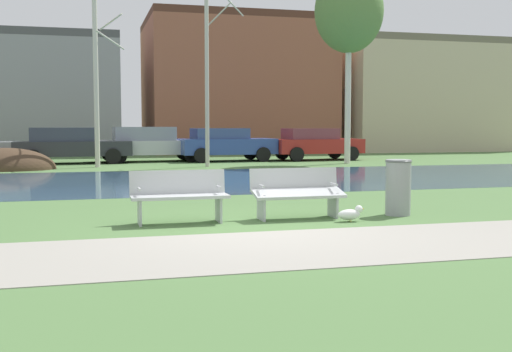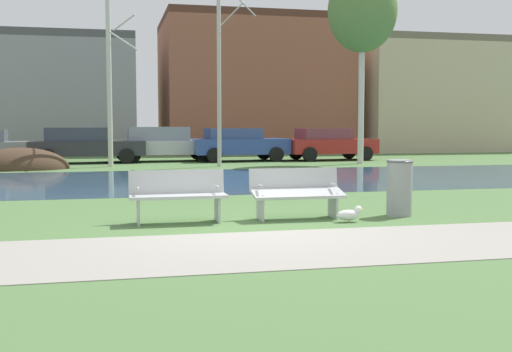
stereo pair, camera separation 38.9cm
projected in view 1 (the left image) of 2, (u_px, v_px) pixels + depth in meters
ground_plane at (171, 177)px, 19.58m from camera, size 120.00×120.00×0.00m
paved_path_strip at (283, 248)px, 8.34m from camera, size 60.00×2.55×0.01m
river_band at (177, 180)px, 18.36m from camera, size 80.00×8.22×0.01m
soil_mound at (6, 170)px, 22.80m from camera, size 3.53×2.53×1.57m
bench_left at (179, 195)px, 10.42m from camera, size 1.60×0.56×0.87m
bench_right at (297, 191)px, 10.95m from camera, size 1.60×0.56×0.87m
trash_bin at (398, 186)px, 11.34m from camera, size 0.48×0.48×1.00m
seagull at (350, 214)px, 10.61m from camera, size 0.48×0.18×0.27m
birch_left at (96, 62)px, 23.76m from camera, size 1.18×2.10×7.81m
birch_center_left at (208, 53)px, 24.01m from camera, size 1.52×2.39×8.53m
birch_center at (349, 12)px, 25.85m from camera, size 2.82×2.82×8.03m
parked_sedan_second_dark at (70, 145)px, 26.26m from camera, size 4.80×2.20×1.50m
parked_hatch_third_silver at (150, 143)px, 27.66m from camera, size 4.75×2.18×1.52m
parked_wagon_fourth_blue at (225, 144)px, 27.90m from camera, size 4.28×2.27×1.46m
parked_suv_fifth_red at (315, 143)px, 28.81m from camera, size 4.14×2.20×1.45m
building_brick_low at (235, 86)px, 38.17m from camera, size 10.51×8.41×7.86m
building_beige_block at (412, 97)px, 40.70m from camera, size 10.94×8.85×6.79m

